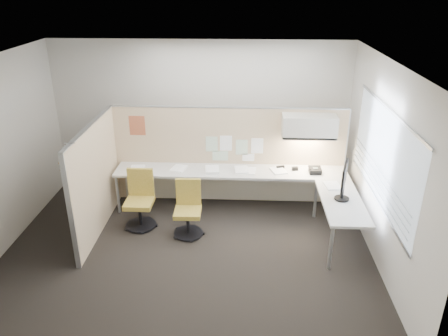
# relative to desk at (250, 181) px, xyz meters

# --- Properties ---
(floor) EXTENTS (5.50, 4.50, 0.01)m
(floor) POSITION_rel_desk_xyz_m (-0.93, -1.13, -0.61)
(floor) COLOR black
(floor) RESTS_ON ground
(ceiling) EXTENTS (5.50, 4.50, 0.01)m
(ceiling) POSITION_rel_desk_xyz_m (-0.93, -1.13, 2.20)
(ceiling) COLOR white
(ceiling) RESTS_ON wall_back
(wall_back) EXTENTS (5.50, 0.02, 2.80)m
(wall_back) POSITION_rel_desk_xyz_m (-0.93, 1.12, 0.80)
(wall_back) COLOR beige
(wall_back) RESTS_ON ground
(wall_front) EXTENTS (5.50, 0.02, 2.80)m
(wall_front) POSITION_rel_desk_xyz_m (-0.93, -3.38, 0.80)
(wall_front) COLOR beige
(wall_front) RESTS_ON ground
(wall_right) EXTENTS (0.02, 4.50, 2.80)m
(wall_right) POSITION_rel_desk_xyz_m (1.82, -1.13, 0.80)
(wall_right) COLOR beige
(wall_right) RESTS_ON ground
(window_pane) EXTENTS (0.01, 2.80, 1.30)m
(window_pane) POSITION_rel_desk_xyz_m (1.79, -1.13, 0.95)
(window_pane) COLOR #A3B2BD
(window_pane) RESTS_ON wall_right
(partition_back) EXTENTS (4.10, 0.06, 1.75)m
(partition_back) POSITION_rel_desk_xyz_m (-0.38, 0.47, 0.27)
(partition_back) COLOR tan
(partition_back) RESTS_ON floor
(partition_left) EXTENTS (0.06, 2.20, 1.75)m
(partition_left) POSITION_rel_desk_xyz_m (-2.43, -0.63, 0.27)
(partition_left) COLOR tan
(partition_left) RESTS_ON floor
(desk) EXTENTS (4.00, 2.07, 0.73)m
(desk) POSITION_rel_desk_xyz_m (0.00, 0.00, 0.00)
(desk) COLOR beige
(desk) RESTS_ON floor
(overhead_bin) EXTENTS (0.90, 0.36, 0.38)m
(overhead_bin) POSITION_rel_desk_xyz_m (0.97, 0.26, 0.91)
(overhead_bin) COLOR beige
(overhead_bin) RESTS_ON partition_back
(task_light_strip) EXTENTS (0.60, 0.06, 0.02)m
(task_light_strip) POSITION_rel_desk_xyz_m (0.97, 0.26, 0.70)
(task_light_strip) COLOR #FFEABF
(task_light_strip) RESTS_ON overhead_bin
(pinned_papers) EXTENTS (1.01, 0.00, 0.47)m
(pinned_papers) POSITION_rel_desk_xyz_m (-0.30, 0.44, 0.43)
(pinned_papers) COLOR #8CBF8C
(pinned_papers) RESTS_ON partition_back
(poster) EXTENTS (0.28, 0.00, 0.35)m
(poster) POSITION_rel_desk_xyz_m (-1.98, 0.44, 0.82)
(poster) COLOR #F6581F
(poster) RESTS_ON partition_back
(chair_left) EXTENTS (0.50, 0.50, 0.95)m
(chair_left) POSITION_rel_desk_xyz_m (-1.79, -0.50, -0.16)
(chair_left) COLOR black
(chair_left) RESTS_ON floor
(chair_right) EXTENTS (0.47, 0.47, 0.88)m
(chair_right) POSITION_rel_desk_xyz_m (-0.98, -0.72, -0.19)
(chair_right) COLOR black
(chair_right) RESTS_ON floor
(monitor) EXTENTS (0.22, 0.52, 0.56)m
(monitor) POSITION_rel_desk_xyz_m (1.37, -0.85, 0.45)
(monitor) COLOR black
(monitor) RESTS_ON desk
(phone) EXTENTS (0.21, 0.21, 0.12)m
(phone) POSITION_rel_desk_xyz_m (1.10, 0.10, 0.18)
(phone) COLOR black
(phone) RESTS_ON desk
(stapler) EXTENTS (0.15, 0.08, 0.05)m
(stapler) POSITION_rel_desk_xyz_m (0.53, 0.27, 0.15)
(stapler) COLOR black
(stapler) RESTS_ON desk
(tape_dispenser) EXTENTS (0.11, 0.08, 0.06)m
(tape_dispenser) POSITION_rel_desk_xyz_m (0.78, 0.20, 0.16)
(tape_dispenser) COLOR black
(tape_dispenser) RESTS_ON desk
(coat_hook) EXTENTS (0.18, 0.48, 1.44)m
(coat_hook) POSITION_rel_desk_xyz_m (-2.51, -1.41, 0.81)
(coat_hook) COLOR silver
(coat_hook) RESTS_ON partition_left
(paper_stack_0) EXTENTS (0.26, 0.32, 0.04)m
(paper_stack_0) POSITION_rel_desk_xyz_m (-1.95, 0.09, 0.15)
(paper_stack_0) COLOR white
(paper_stack_0) RESTS_ON desk
(paper_stack_1) EXTENTS (0.30, 0.35, 0.02)m
(paper_stack_1) POSITION_rel_desk_xyz_m (-1.24, 0.17, 0.14)
(paper_stack_1) COLOR white
(paper_stack_1) RESTS_ON desk
(paper_stack_2) EXTENTS (0.26, 0.32, 0.05)m
(paper_stack_2) POSITION_rel_desk_xyz_m (-0.65, 0.10, 0.15)
(paper_stack_2) COLOR white
(paper_stack_2) RESTS_ON desk
(paper_stack_3) EXTENTS (0.26, 0.32, 0.01)m
(paper_stack_3) POSITION_rel_desk_xyz_m (-0.02, 0.13, 0.13)
(paper_stack_3) COLOR white
(paper_stack_3) RESTS_ON desk
(paper_stack_4) EXTENTS (0.31, 0.36, 0.02)m
(paper_stack_4) POSITION_rel_desk_xyz_m (0.49, 0.15, 0.14)
(paper_stack_4) COLOR white
(paper_stack_4) RESTS_ON desk
(paper_stack_5) EXTENTS (0.27, 0.33, 0.02)m
(paper_stack_5) POSITION_rel_desk_xyz_m (1.31, -0.40, 0.14)
(paper_stack_5) COLOR white
(paper_stack_5) RESTS_ON desk
(paper_stack_6) EXTENTS (0.26, 0.32, 0.03)m
(paper_stack_6) POSITION_rel_desk_xyz_m (-0.15, 0.14, 0.14)
(paper_stack_6) COLOR white
(paper_stack_6) RESTS_ON desk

